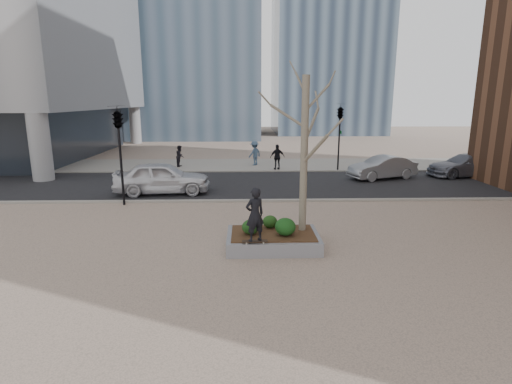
{
  "coord_description": "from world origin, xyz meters",
  "views": [
    {
      "loc": [
        0.1,
        -12.4,
        4.74
      ],
      "look_at": [
        0.5,
        2.0,
        1.4
      ],
      "focal_mm": 28.0,
      "sensor_mm": 36.0,
      "label": 1
    }
  ],
  "objects_px": {
    "skateboarder": "(255,215)",
    "skateboard": "(255,242)",
    "planter": "(273,240)",
    "police_car": "(162,178)"
  },
  "relations": [
    {
      "from": "skateboarder",
      "to": "planter",
      "type": "bearing_deg",
      "value": -150.94
    },
    {
      "from": "planter",
      "to": "police_car",
      "type": "bearing_deg",
      "value": 123.41
    },
    {
      "from": "planter",
      "to": "skateboarder",
      "type": "xyz_separation_m",
      "value": [
        -0.62,
        -0.84,
        1.13
      ]
    },
    {
      "from": "planter",
      "to": "police_car",
      "type": "height_order",
      "value": "police_car"
    },
    {
      "from": "skateboard",
      "to": "skateboarder",
      "type": "bearing_deg",
      "value": 86.27
    },
    {
      "from": "skateboarder",
      "to": "police_car",
      "type": "xyz_separation_m",
      "value": [
        -4.54,
        8.65,
        -0.52
      ]
    },
    {
      "from": "skateboard",
      "to": "police_car",
      "type": "relative_size",
      "value": 0.16
    },
    {
      "from": "planter",
      "to": "skateboard",
      "type": "height_order",
      "value": "skateboard"
    },
    {
      "from": "skateboarder",
      "to": "skateboard",
      "type": "bearing_deg",
      "value": 65.14
    },
    {
      "from": "skateboard",
      "to": "planter",
      "type": "bearing_deg",
      "value": 50.2
    }
  ]
}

